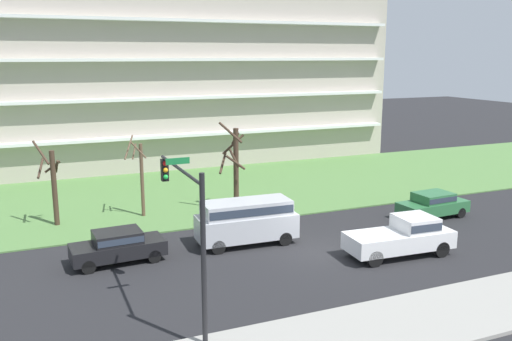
{
  "coord_description": "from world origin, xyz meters",
  "views": [
    {
      "loc": [
        -13.17,
        -22.89,
        9.8
      ],
      "look_at": [
        -0.96,
        6.0,
        3.12
      ],
      "focal_mm": 38.31,
      "sensor_mm": 36.0,
      "label": 1
    }
  ],
  "objects": [
    {
      "name": "sedan_green_center_right",
      "position": [
        9.29,
        2.5,
        0.87
      ],
      "size": [
        4.49,
        2.03,
        1.57
      ],
      "rotation": [
        0.0,
        0.0,
        3.2
      ],
      "color": "#2D6B3D",
      "rests_on": "ground"
    },
    {
      "name": "tree_left",
      "position": [
        -7.06,
        9.55,
        2.6
      ],
      "size": [
        1.3,
        1.72,
        4.98
      ],
      "color": "brown",
      "rests_on": "ground"
    },
    {
      "name": "van_silver_near_right",
      "position": [
        -2.98,
        2.5,
        1.4
      ],
      "size": [
        5.28,
        2.23,
        2.36
      ],
      "rotation": [
        0.0,
        0.0,
        3.1
      ],
      "color": "#B7BABF",
      "rests_on": "ground"
    },
    {
      "name": "tree_center",
      "position": [
        -1.31,
        8.59,
        2.99
      ],
      "size": [
        2.05,
        2.38,
        5.77
      ],
      "color": "#423023",
      "rests_on": "ground"
    },
    {
      "name": "tree_far_left",
      "position": [
        -12.07,
        9.69,
        2.53
      ],
      "size": [
        1.48,
        1.88,
        5.08
      ],
      "color": "#423023",
      "rests_on": "ground"
    },
    {
      "name": "apartment_building",
      "position": [
        0.0,
        27.59,
        7.82
      ],
      "size": [
        38.75,
        12.13,
        15.64
      ],
      "color": "#B2A899",
      "rests_on": "ground"
    },
    {
      "name": "traffic_signal_mast",
      "position": [
        -8.16,
        -4.72,
        4.2
      ],
      "size": [
        0.9,
        5.48,
        6.11
      ],
      "color": "black",
      "rests_on": "ground"
    },
    {
      "name": "sidewalk_curb_near",
      "position": [
        0.0,
        -8.0,
        0.07
      ],
      "size": [
        80.0,
        4.0,
        0.15
      ],
      "primitive_type": "cube",
      "color": "#99968E",
      "rests_on": "ground"
    },
    {
      "name": "ground",
      "position": [
        0.0,
        0.0,
        0.0
      ],
      "size": [
        160.0,
        160.0,
        0.0
      ],
      "primitive_type": "plane",
      "color": "#232326"
    },
    {
      "name": "pickup_white_center_left",
      "position": [
        3.58,
        -2.01,
        1.02
      ],
      "size": [
        5.51,
        2.31,
        1.95
      ],
      "rotation": [
        0.0,
        0.0,
        -0.06
      ],
      "color": "white",
      "rests_on": "ground"
    },
    {
      "name": "sedan_black_near_left",
      "position": [
        -9.62,
        2.5,
        0.87
      ],
      "size": [
        4.49,
        2.04,
        1.57
      ],
      "rotation": [
        0.0,
        0.0,
        3.2
      ],
      "color": "black",
      "rests_on": "ground"
    },
    {
      "name": "grass_lawn_strip",
      "position": [
        0.0,
        14.0,
        0.04
      ],
      "size": [
        80.0,
        16.0,
        0.08
      ],
      "primitive_type": "cube",
      "color": "#547F42",
      "rests_on": "ground"
    }
  ]
}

